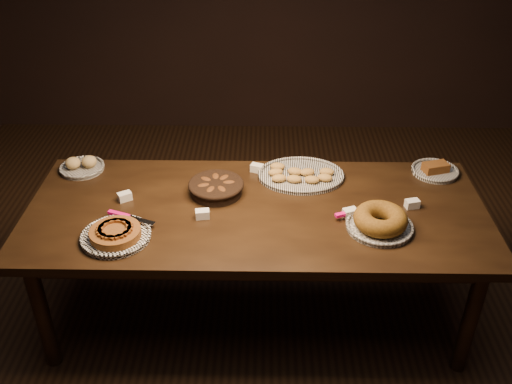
{
  "coord_description": "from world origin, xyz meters",
  "views": [
    {
      "loc": [
        0.04,
        -2.45,
        2.43
      ],
      "look_at": [
        -0.0,
        0.05,
        0.82
      ],
      "focal_mm": 40.0,
      "sensor_mm": 36.0,
      "label": 1
    }
  ],
  "objects_px": {
    "madeleine_platter": "(300,175)",
    "bundt_cake_plate": "(380,221)",
    "buffet_table": "(256,220)",
    "apple_tart_plate": "(116,234)"
  },
  "relations": [
    {
      "from": "apple_tart_plate",
      "to": "madeleine_platter",
      "type": "xyz_separation_m",
      "value": [
        0.92,
        0.58,
        -0.01
      ]
    },
    {
      "from": "apple_tart_plate",
      "to": "madeleine_platter",
      "type": "relative_size",
      "value": 0.75
    },
    {
      "from": "bundt_cake_plate",
      "to": "apple_tart_plate",
      "type": "bearing_deg",
      "value": -155.2
    },
    {
      "from": "madeleine_platter",
      "to": "bundt_cake_plate",
      "type": "xyz_separation_m",
      "value": [
        0.37,
        -0.48,
        0.03
      ]
    },
    {
      "from": "apple_tart_plate",
      "to": "madeleine_platter",
      "type": "height_order",
      "value": "apple_tart_plate"
    },
    {
      "from": "buffet_table",
      "to": "bundt_cake_plate",
      "type": "relative_size",
      "value": 6.2
    },
    {
      "from": "buffet_table",
      "to": "bundt_cake_plate",
      "type": "bearing_deg",
      "value": -15.0
    },
    {
      "from": "madeleine_platter",
      "to": "bundt_cake_plate",
      "type": "height_order",
      "value": "bundt_cake_plate"
    },
    {
      "from": "apple_tart_plate",
      "to": "bundt_cake_plate",
      "type": "xyz_separation_m",
      "value": [
        1.29,
        0.1,
        0.02
      ]
    },
    {
      "from": "apple_tart_plate",
      "to": "bundt_cake_plate",
      "type": "height_order",
      "value": "bundt_cake_plate"
    }
  ]
}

